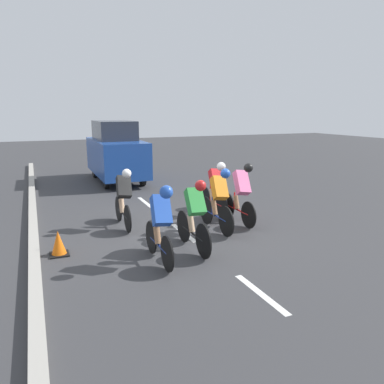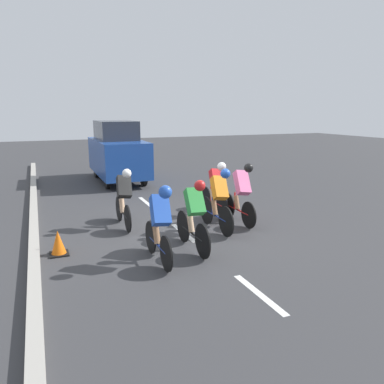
{
  "view_description": "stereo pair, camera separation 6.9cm",
  "coord_description": "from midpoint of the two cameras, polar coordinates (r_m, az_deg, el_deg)",
  "views": [
    {
      "loc": [
        3.06,
        7.85,
        2.77
      ],
      "look_at": [
        -0.21,
        0.18,
        0.95
      ],
      "focal_mm": 35.0,
      "sensor_mm": 36.0,
      "label": 1
    },
    {
      "loc": [
        3.0,
        7.88,
        2.77
      ],
      "look_at": [
        -0.21,
        0.18,
        0.95
      ],
      "focal_mm": 35.0,
      "sensor_mm": 36.0,
      "label": 2
    }
  ],
  "objects": [
    {
      "name": "cyclist_red",
      "position": [
        10.07,
        3.88,
        0.87
      ],
      "size": [
        0.38,
        1.68,
        1.46
      ],
      "color": "black",
      "rests_on": "ground"
    },
    {
      "name": "cyclist_green",
      "position": [
        7.41,
        0.58,
        -3.32
      ],
      "size": [
        0.34,
        1.7,
        1.49
      ],
      "color": "black",
      "rests_on": "ground"
    },
    {
      "name": "cyclist_blue",
      "position": [
        6.82,
        -4.62,
        -4.42
      ],
      "size": [
        0.37,
        1.6,
        1.51
      ],
      "color": "black",
      "rests_on": "ground"
    },
    {
      "name": "ground_plane",
      "position": [
        8.87,
        -1.49,
        -5.88
      ],
      "size": [
        60.0,
        60.0,
        0.0
      ],
      "primitive_type": "plane",
      "color": "#38383A"
    },
    {
      "name": "lane_stripe_far",
      "position": [
        11.63,
        -6.87,
        -1.54
      ],
      "size": [
        0.12,
        1.4,
        0.01
      ],
      "primitive_type": "cube",
      "color": "white",
      "rests_on": "ground"
    },
    {
      "name": "lane_stripe_near",
      "position": [
        6.08,
        10.53,
        -15.0
      ],
      "size": [
        0.12,
        1.4,
        0.01
      ],
      "primitive_type": "cube",
      "color": "white",
      "rests_on": "ground"
    },
    {
      "name": "curb",
      "position": [
        8.14,
        -22.7,
        -8.04
      ],
      "size": [
        0.2,
        26.05,
        0.14
      ],
      "primitive_type": "cube",
      "color": "#A8A399",
      "rests_on": "ground"
    },
    {
      "name": "traffic_cone",
      "position": [
        7.81,
        -19.47,
        -7.36
      ],
      "size": [
        0.36,
        0.36,
        0.49
      ],
      "color": "black",
      "rests_on": "ground"
    },
    {
      "name": "cyclist_orange",
      "position": [
        8.67,
        4.28,
        -0.9
      ],
      "size": [
        0.38,
        1.73,
        1.51
      ],
      "color": "black",
      "rests_on": "ground"
    },
    {
      "name": "cyclist_black",
      "position": [
        9.06,
        -10.13,
        -0.65
      ],
      "size": [
        0.38,
        1.63,
        1.46
      ],
      "color": "black",
      "rests_on": "ground"
    },
    {
      "name": "lane_stripe_mid",
      "position": [
        8.71,
        -1.05,
        -6.21
      ],
      "size": [
        0.12,
        1.4,
        0.01
      ],
      "primitive_type": "cube",
      "color": "white",
      "rests_on": "ground"
    },
    {
      "name": "cyclist_pink",
      "position": [
        9.3,
        7.71,
        0.07
      ],
      "size": [
        0.39,
        1.68,
        1.55
      ],
      "color": "black",
      "rests_on": "ground"
    },
    {
      "name": "support_car",
      "position": [
        15.13,
        -11.17,
        6.01
      ],
      "size": [
        1.7,
        4.14,
        2.37
      ],
      "color": "black",
      "rests_on": "ground"
    }
  ]
}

